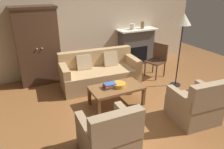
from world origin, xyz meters
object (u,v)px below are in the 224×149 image
object	(u,v)px
coffee_table	(116,89)
mantel_vase_bronze	(143,25)
mantel_vase_cream	(132,27)
book_stack	(110,86)
fruit_bowl	(119,85)
fireplace	(136,46)
floor_lamp	(183,24)
side_chair_wooden	(157,58)
armchair_near_right	(195,106)
armchair_near_left	(109,137)
armoire	(38,46)
couch	(100,73)

from	to	relation	value
coffee_table	mantel_vase_bronze	xyz separation A→B (m)	(1.90, 1.97, 0.86)
mantel_vase_cream	book_stack	bearing A→B (deg)	-130.88
fruit_bowl	mantel_vase_cream	world-z (taller)	mantel_vase_cream
fireplace	floor_lamp	size ratio (longest dim) A/B	0.71
fruit_bowl	side_chair_wooden	size ratio (longest dim) A/B	0.32
mantel_vase_bronze	armchair_near_right	xyz separation A→B (m)	(-0.85, -3.13, -0.91)
fruit_bowl	armchair_near_left	xyz separation A→B (m)	(-0.80, -1.23, -0.14)
fireplace	mantel_vase_bronze	world-z (taller)	mantel_vase_bronze
armoire	armchair_near_right	xyz separation A→B (m)	(2.28, -3.07, -0.65)
coffee_table	mantel_vase_cream	size ratio (longest dim) A/B	6.28
mantel_vase_cream	armchair_near_right	size ratio (longest dim) A/B	0.20
couch	book_stack	distance (m)	1.05
fruit_bowl	side_chair_wooden	world-z (taller)	side_chair_wooden
fruit_bowl	armchair_near_right	distance (m)	1.53
armchair_near_left	side_chair_wooden	bearing A→B (deg)	40.69
fruit_bowl	mantel_vase_bronze	size ratio (longest dim) A/B	1.35
armoire	couch	xyz separation A→B (m)	(1.28, -0.87, -0.65)
mantel_vase_bronze	floor_lamp	bearing A→B (deg)	-93.58
book_stack	armchair_near_right	xyz separation A→B (m)	(1.20, -1.17, -0.15)
armoire	side_chair_wooden	bearing A→B (deg)	-18.88
fireplace	couch	size ratio (longest dim) A/B	0.64
fireplace	book_stack	world-z (taller)	fireplace
side_chair_wooden	floor_lamp	xyz separation A→B (m)	(0.06, -0.72, 1.04)
coffee_table	mantel_vase_bronze	distance (m)	2.87
mantel_vase_cream	fireplace	bearing A→B (deg)	5.69
mantel_vase_bronze	coffee_table	bearing A→B (deg)	-133.96
book_stack	armchair_near_right	size ratio (longest dim) A/B	0.30
fireplace	mantel_vase_bronze	bearing A→B (deg)	-5.69
coffee_table	side_chair_wooden	bearing A→B (deg)	27.62
mantel_vase_bronze	armchair_near_right	size ratio (longest dim) A/B	0.25
fruit_bowl	floor_lamp	size ratio (longest dim) A/B	0.16
armoire	armchair_near_right	size ratio (longest dim) A/B	2.18
armchair_near_left	armoire	bearing A→B (deg)	98.52
fireplace	side_chair_wooden	world-z (taller)	fireplace
floor_lamp	fruit_bowl	bearing A→B (deg)	-173.97
mantel_vase_bronze	armchair_near_left	xyz separation A→B (m)	(-2.66, -3.20, -0.91)
mantel_vase_bronze	armchair_near_left	size ratio (longest dim) A/B	0.25
fireplace	mantel_vase_bronze	size ratio (longest dim) A/B	5.84
fireplace	armchair_near_right	bearing A→B (deg)	-102.04
fireplace	floor_lamp	bearing A→B (deg)	-87.87
mantel_vase_cream	side_chair_wooden	world-z (taller)	mantel_vase_cream
mantel_vase_cream	fruit_bowl	bearing A→B (deg)	-127.08
floor_lamp	armchair_near_right	bearing A→B (deg)	-119.01
mantel_vase_cream	armchair_near_right	xyz separation A→B (m)	(-0.49, -3.13, -0.89)
coffee_table	mantel_vase_bronze	world-z (taller)	mantel_vase_bronze
fireplace	couch	distance (m)	1.93
armchair_near_right	side_chair_wooden	distance (m)	2.17
coffee_table	floor_lamp	size ratio (longest dim) A/B	0.62
couch	armchair_near_right	xyz separation A→B (m)	(0.99, -2.20, -0.00)
side_chair_wooden	armoire	bearing A→B (deg)	161.12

